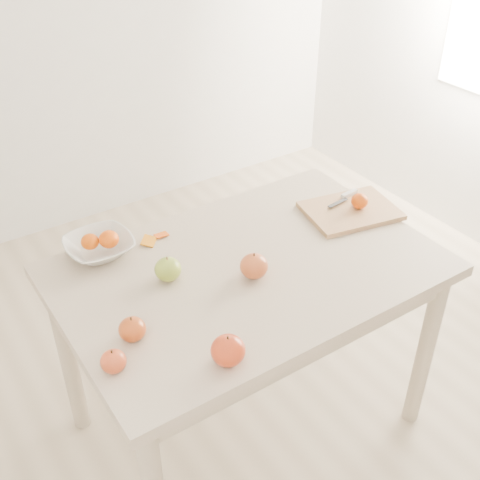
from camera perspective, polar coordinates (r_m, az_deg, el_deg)
ground at (r=2.44m, az=0.68°, el=-16.62°), size 3.50×3.50×0.00m
table at (r=1.98m, az=0.80°, el=-4.71°), size 1.20×0.80×0.75m
cutting_board at (r=2.21m, az=10.43°, el=2.75°), size 0.36×0.30×0.02m
board_tangerine at (r=2.21m, az=11.28°, el=3.66°), size 0.06×0.06×0.05m
fruit_bowl at (r=2.01m, az=-13.19°, el=-0.63°), size 0.22×0.22×0.05m
bowl_tangerine_near at (r=2.00m, az=-14.04°, el=-0.15°), size 0.06×0.06×0.05m
bowl_tangerine_far at (r=1.99m, az=-12.33°, el=0.08°), size 0.07×0.07×0.06m
orange_peel_a at (r=2.05m, az=-8.63°, el=-0.19°), size 0.07×0.07×0.01m
orange_peel_b at (r=2.07m, az=-7.46°, el=0.42°), size 0.05×0.04×0.01m
paring_knife at (r=2.28m, az=10.15°, el=4.21°), size 0.17×0.05×0.01m
apple_green at (r=1.85m, az=-6.85°, el=-2.76°), size 0.08×0.08×0.07m
apple_red_b at (r=1.67m, az=-10.18°, el=-8.33°), size 0.08×0.08×0.07m
apple_red_e at (r=1.85m, az=1.33°, el=-2.48°), size 0.09×0.09×0.08m
apple_red_c at (r=1.57m, az=-1.15°, el=-10.42°), size 0.09×0.09×0.08m
apple_red_d at (r=1.60m, az=-11.92°, el=-11.19°), size 0.07×0.07×0.06m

